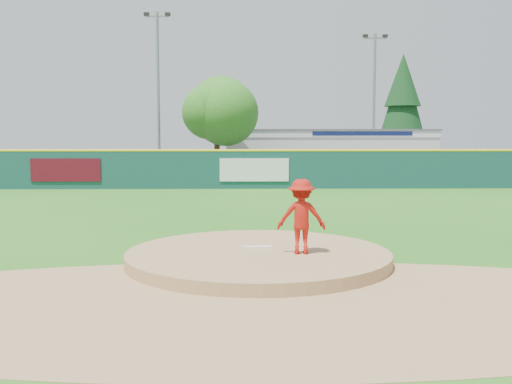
{
  "coord_description": "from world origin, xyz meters",
  "views": [
    {
      "loc": [
        -0.3,
        -11.74,
        2.56
      ],
      "look_at": [
        0.0,
        2.0,
        1.3
      ],
      "focal_mm": 40.0,
      "sensor_mm": 36.0,
      "label": 1
    }
  ],
  "objects_px": {
    "deciduous_tree": "(217,108)",
    "conifer_tree": "(402,104)",
    "playground_slide": "(35,172)",
    "pitcher": "(301,216)",
    "pool_building_grp": "(325,151)",
    "light_pole_right": "(374,98)",
    "van": "(202,171)",
    "light_pole_left": "(158,87)"
  },
  "relations": [
    {
      "from": "deciduous_tree",
      "to": "conifer_tree",
      "type": "xyz_separation_m",
      "value": [
        15.0,
        11.0,
        0.99
      ]
    },
    {
      "from": "playground_slide",
      "to": "conifer_tree",
      "type": "xyz_separation_m",
      "value": [
        25.43,
        14.4,
        4.84
      ]
    },
    {
      "from": "pitcher",
      "to": "pool_building_grp",
      "type": "xyz_separation_m",
      "value": [
        5.13,
        32.29,
        0.65
      ]
    },
    {
      "from": "conifer_tree",
      "to": "light_pole_right",
      "type": "bearing_deg",
      "value": -119.74
    },
    {
      "from": "van",
      "to": "light_pole_left",
      "type": "height_order",
      "value": "light_pole_left"
    },
    {
      "from": "conifer_tree",
      "to": "deciduous_tree",
      "type": "bearing_deg",
      "value": -143.75
    },
    {
      "from": "pool_building_grp",
      "to": "playground_slide",
      "type": "relative_size",
      "value": 6.02
    },
    {
      "from": "van",
      "to": "light_pole_left",
      "type": "relative_size",
      "value": 0.47
    },
    {
      "from": "pitcher",
      "to": "light_pole_right",
      "type": "bearing_deg",
      "value": -101.31
    },
    {
      "from": "playground_slide",
      "to": "deciduous_tree",
      "type": "height_order",
      "value": "deciduous_tree"
    },
    {
      "from": "playground_slide",
      "to": "light_pole_left",
      "type": "height_order",
      "value": "light_pole_left"
    },
    {
      "from": "conifer_tree",
      "to": "light_pole_right",
      "type": "relative_size",
      "value": 0.95
    },
    {
      "from": "van",
      "to": "deciduous_tree",
      "type": "relative_size",
      "value": 0.71
    },
    {
      "from": "pitcher",
      "to": "playground_slide",
      "type": "bearing_deg",
      "value": -54.53
    },
    {
      "from": "van",
      "to": "playground_slide",
      "type": "distance_m",
      "value": 9.76
    },
    {
      "from": "deciduous_tree",
      "to": "light_pole_right",
      "type": "height_order",
      "value": "light_pole_right"
    },
    {
      "from": "van",
      "to": "pitcher",
      "type": "bearing_deg",
      "value": 170.83
    },
    {
      "from": "pool_building_grp",
      "to": "light_pole_left",
      "type": "height_order",
      "value": "light_pole_left"
    },
    {
      "from": "pitcher",
      "to": "deciduous_tree",
      "type": "bearing_deg",
      "value": -79.33
    },
    {
      "from": "playground_slide",
      "to": "light_pole_left",
      "type": "bearing_deg",
      "value": 40.01
    },
    {
      "from": "van",
      "to": "playground_slide",
      "type": "bearing_deg",
      "value": 69.33
    },
    {
      "from": "pitcher",
      "to": "light_pole_left",
      "type": "bearing_deg",
      "value": -71.68
    },
    {
      "from": "van",
      "to": "deciduous_tree",
      "type": "xyz_separation_m",
      "value": [
        0.68,
        3.76,
        3.81
      ]
    },
    {
      "from": "pitcher",
      "to": "playground_slide",
      "type": "xyz_separation_m",
      "value": [
        -13.3,
        21.9,
        -0.3
      ]
    },
    {
      "from": "van",
      "to": "conifer_tree",
      "type": "distance_m",
      "value": 22.07
    },
    {
      "from": "conifer_tree",
      "to": "light_pole_right",
      "type": "height_order",
      "value": "light_pole_right"
    },
    {
      "from": "pool_building_grp",
      "to": "playground_slide",
      "type": "height_order",
      "value": "pool_building_grp"
    },
    {
      "from": "playground_slide",
      "to": "light_pole_right",
      "type": "bearing_deg",
      "value": 19.05
    },
    {
      "from": "light_pole_left",
      "to": "van",
      "type": "bearing_deg",
      "value": -60.06
    },
    {
      "from": "pool_building_grp",
      "to": "light_pole_left",
      "type": "xyz_separation_m",
      "value": [
        -12.0,
        -4.99,
        4.39
      ]
    },
    {
      "from": "deciduous_tree",
      "to": "light_pole_right",
      "type": "bearing_deg",
      "value": 19.98
    },
    {
      "from": "van",
      "to": "light_pole_right",
      "type": "relative_size",
      "value": 0.52
    },
    {
      "from": "light_pole_left",
      "to": "conifer_tree",
      "type": "bearing_deg",
      "value": 25.35
    },
    {
      "from": "pitcher",
      "to": "pool_building_grp",
      "type": "height_order",
      "value": "pool_building_grp"
    },
    {
      "from": "pitcher",
      "to": "playground_slide",
      "type": "distance_m",
      "value": 25.62
    },
    {
      "from": "van",
      "to": "conifer_tree",
      "type": "bearing_deg",
      "value": -65.27
    },
    {
      "from": "pitcher",
      "to": "light_pole_right",
      "type": "xyz_separation_m",
      "value": [
        8.13,
        29.3,
        4.53
      ]
    },
    {
      "from": "pool_building_grp",
      "to": "light_pole_right",
      "type": "relative_size",
      "value": 1.52
    },
    {
      "from": "pool_building_grp",
      "to": "light_pole_left",
      "type": "distance_m",
      "value": 13.72
    },
    {
      "from": "pool_building_grp",
      "to": "conifer_tree",
      "type": "bearing_deg",
      "value": 29.78
    },
    {
      "from": "pool_building_grp",
      "to": "light_pole_left",
      "type": "bearing_deg",
      "value": -157.4
    },
    {
      "from": "light_pole_right",
      "to": "conifer_tree",
      "type": "bearing_deg",
      "value": 60.26
    }
  ]
}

